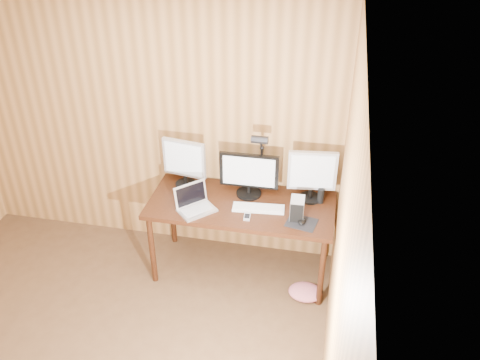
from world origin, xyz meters
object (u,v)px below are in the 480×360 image
(desk, at_px, (243,210))
(desk_lamp, at_px, (261,153))
(monitor_center, at_px, (249,174))
(monitor_right, at_px, (312,174))
(hard_drive, at_px, (297,208))
(laptop, at_px, (194,203))
(monitor_left, at_px, (184,162))
(speaker, at_px, (321,196))
(phone, at_px, (247,217))
(keyboard, at_px, (258,208))
(mouse, at_px, (302,221))

(desk, relative_size, desk_lamp, 2.60)
(desk, distance_m, monitor_center, 0.34)
(desk, bearing_deg, monitor_right, 11.63)
(monitor_center, xyz_separation_m, hard_drive, (0.45, -0.26, -0.12))
(laptop, xyz_separation_m, hard_drive, (0.86, 0.05, 0.04))
(monitor_left, height_order, desk_lamp, desk_lamp)
(monitor_left, xyz_separation_m, speaker, (1.22, -0.04, -0.18))
(monitor_center, distance_m, phone, 0.40)
(monitor_right, xyz_separation_m, hard_drive, (-0.09, -0.29, -0.16))
(desk, distance_m, keyboard, 0.24)
(laptop, xyz_separation_m, mouse, (0.91, -0.02, -0.03))
(phone, distance_m, speaker, 0.67)
(monitor_left, distance_m, hard_drive, 1.09)
(monitor_right, relative_size, phone, 4.23)
(desk, distance_m, desk_lamp, 0.54)
(phone, bearing_deg, laptop, 171.10)
(mouse, bearing_deg, monitor_center, 172.17)
(monitor_left, distance_m, laptop, 0.43)
(mouse, distance_m, hard_drive, 0.11)
(hard_drive, bearing_deg, monitor_center, 148.17)
(desk, height_order, hard_drive, hard_drive)
(monitor_right, bearing_deg, laptop, -167.13)
(hard_drive, xyz_separation_m, desk_lamp, (-0.37, 0.34, 0.29))
(monitor_right, bearing_deg, phone, -149.35)
(laptop, relative_size, keyboard, 0.83)
(hard_drive, distance_m, desk_lamp, 0.58)
(monitor_right, height_order, keyboard, monitor_right)
(monitor_center, relative_size, monitor_right, 1.10)
(monitor_left, relative_size, phone, 4.09)
(desk, height_order, speaker, speaker)
(phone, bearing_deg, monitor_right, 32.91)
(monitor_right, distance_m, phone, 0.66)
(speaker, bearing_deg, desk_lamp, 172.01)
(monitor_left, bearing_deg, speaker, 7.35)
(desk, height_order, monitor_center, monitor_center)
(keyboard, bearing_deg, monitor_center, 115.58)
(laptop, xyz_separation_m, phone, (0.46, -0.03, -0.05))
(monitor_right, relative_size, keyboard, 1.04)
(mouse, height_order, phone, mouse)
(phone, bearing_deg, monitor_left, 144.49)
(phone, bearing_deg, speaker, 25.78)
(laptop, relative_size, phone, 3.38)
(desk, distance_m, monitor_left, 0.67)
(laptop, relative_size, desk_lamp, 0.60)
(keyboard, relative_size, desk_lamp, 0.73)
(monitor_center, height_order, laptop, monitor_center)
(monitor_center, bearing_deg, monitor_right, 3.01)
(keyboard, xyz_separation_m, mouse, (0.38, -0.12, 0.01))
(monitor_right, bearing_deg, keyboard, -156.88)
(hard_drive, distance_m, speaker, 0.31)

